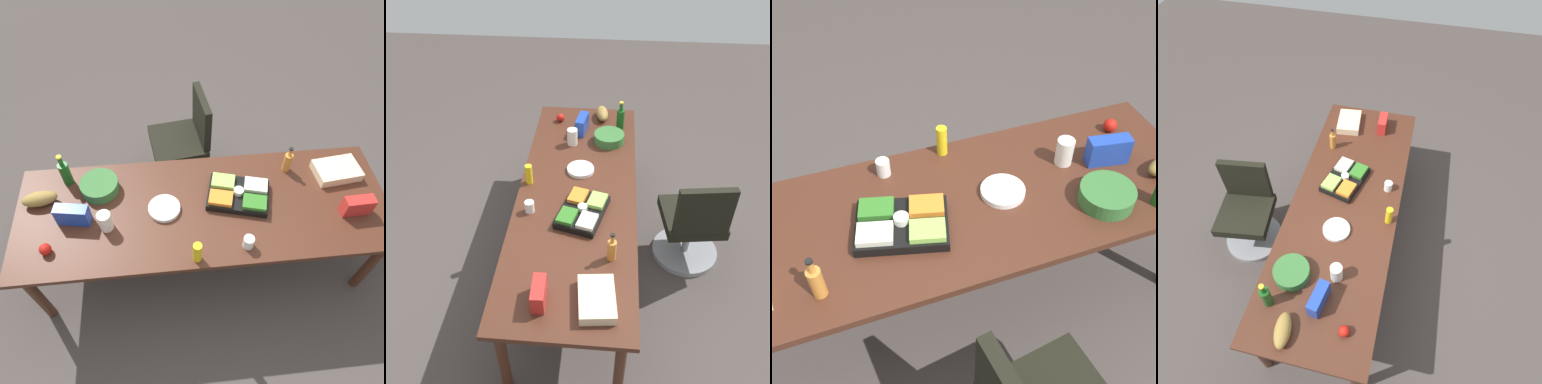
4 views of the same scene
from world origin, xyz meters
TOP-DOWN VIEW (x-y plane):
  - ground_plane at (0.00, 0.00)m, footprint 10.00×10.00m
  - conference_table at (0.00, 0.00)m, footprint 2.59×0.91m
  - office_chair at (-0.07, 0.95)m, footprint 0.56×0.56m
  - apple_red at (-1.03, -0.25)m, footprint 0.09×0.09m
  - paper_plate_stack at (-0.27, 0.01)m, footprint 0.23×0.23m
  - mustard_bottle at (-0.09, -0.39)m, footprint 0.07×0.07m
  - veggie_tray at (0.25, 0.06)m, footprint 0.48×0.40m
  - chip_bag_red at (1.02, -0.14)m, footprint 0.20×0.09m
  - wine_bottle at (-0.95, 0.32)m, footprint 0.09×0.09m
  - paper_cup at (0.24, -0.33)m, footprint 0.09×0.09m
  - chip_bag_blue at (-0.87, -0.03)m, footprint 0.23×0.12m
  - sheet_cake at (1.01, 0.20)m, footprint 0.34×0.25m
  - salad_bowl at (-0.72, 0.22)m, footprint 0.30×0.30m
  - dressing_bottle at (0.65, 0.28)m, footprint 0.07×0.07m
  - mayo_jar at (-0.66, -0.10)m, footprint 0.11×0.11m
  - bread_loaf at (-1.12, 0.15)m, footprint 0.25×0.14m

SIDE VIEW (x-z plane):
  - ground_plane at x=0.00m, z-range 0.00..0.00m
  - office_chair at x=-0.07m, z-range -0.10..0.81m
  - conference_table at x=0.00m, z-range 0.30..1.04m
  - paper_plate_stack at x=-0.27m, z-range 0.74..0.77m
  - sheet_cake at x=1.01m, z-range 0.74..0.81m
  - veggie_tray at x=0.25m, z-range 0.73..0.82m
  - apple_red at x=-1.03m, z-range 0.74..0.82m
  - salad_bowl at x=-0.72m, z-range 0.74..0.82m
  - paper_cup at x=0.24m, z-range 0.74..0.83m
  - bread_loaf at x=-1.12m, z-range 0.74..0.84m
  - chip_bag_red at x=1.02m, z-range 0.74..0.88m
  - mayo_jar at x=-0.66m, z-range 0.74..0.89m
  - chip_bag_blue at x=-0.87m, z-range 0.74..0.89m
  - mustard_bottle at x=-0.09m, z-range 0.74..0.91m
  - dressing_bottle at x=0.65m, z-range 0.71..0.94m
  - wine_bottle at x=-0.95m, z-range 0.71..0.98m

